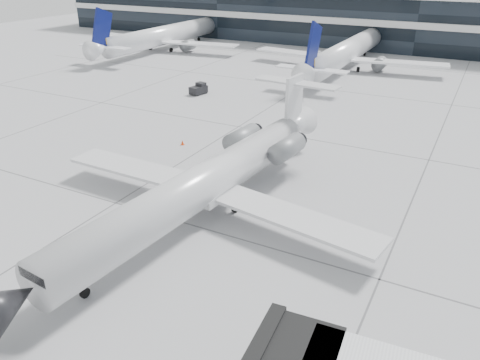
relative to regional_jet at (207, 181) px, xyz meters
The scene contains 7 objects.
ground 4.42m from the regional_jet, 33.96° to the right, with size 220.00×220.00×0.00m, color #9A9A9C.
terminal 80.08m from the regional_jet, 87.87° to the left, with size 170.00×22.00×10.00m, color black.
bg_jet_left 67.68m from the regional_jet, 128.41° to the left, with size 32.00×40.00×9.60m, color white, non-canonical shape.
bg_jet_center 53.29m from the regional_jet, 95.41° to the left, with size 32.00×40.00×9.60m, color white, non-canonical shape.
regional_jet is the anchor object (origin of this frame).
traffic_cone 14.33m from the regional_jet, 131.68° to the left, with size 0.45×0.45×0.50m.
far_tug 32.93m from the regional_jet, 123.51° to the left, with size 1.83×2.60×1.51m.
Camera 1 is at (13.11, -23.36, 17.09)m, focal length 35.00 mm.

